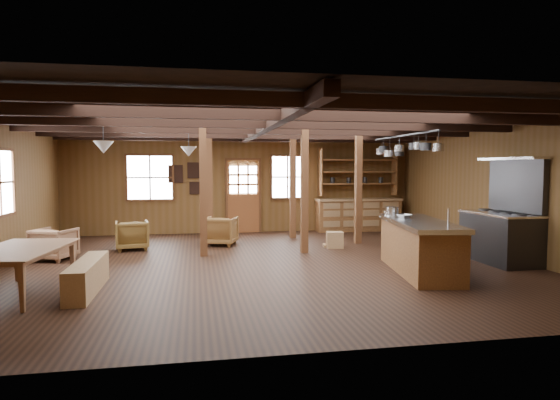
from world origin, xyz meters
The scene contains 20 objects.
room centered at (0.00, 0.00, 1.40)m, with size 10.04×9.04×2.84m.
ceiling_joists centered at (0.00, 0.18, 2.68)m, with size 9.80×8.82×0.18m.
timber_posts centered at (0.52, 2.08, 1.40)m, with size 3.95×2.35×2.80m.
back_door centered at (0.00, 4.45, 0.88)m, with size 1.02×0.08×2.15m.
window_back_left centered at (-2.60, 4.46, 1.60)m, with size 1.32×0.06×1.32m.
window_back_right centered at (1.30, 4.46, 1.60)m, with size 1.02×0.06×1.32m.
notice_boards centered at (-1.50, 4.46, 1.64)m, with size 1.08×0.03×0.90m.
back_counter centered at (3.40, 4.20, 0.60)m, with size 2.55×0.60×2.45m.
pendant_lamps centered at (-2.25, 1.00, 2.25)m, with size 1.86×2.36×0.66m.
pot_rack centered at (2.99, 0.42, 2.28)m, with size 0.41×3.00×0.45m.
kitchen_island centered at (2.56, -1.32, 0.48)m, with size 1.26×2.61×1.20m.
step_stool centered at (1.83, 1.43, 0.19)m, with size 0.43×0.30×0.38m, color olive.
commercial_range centered at (4.65, -0.71, 0.66)m, with size 0.86×1.69×2.08m.
dining_table centered at (-3.90, -1.62, 0.35)m, with size 1.97×1.10×0.69m, color #916242.
bench_aisle centered at (-2.99, -1.62, 0.24)m, with size 0.32×1.73×0.48m, color olive.
armchair_a centered at (-2.80, 2.06, 0.33)m, with size 0.71×0.74×0.67m, color brown.
armchair_b centered at (-0.77, 2.33, 0.35)m, with size 0.74×0.76×0.69m, color brown.
armchair_c centered at (-4.20, 1.09, 0.33)m, with size 0.70×0.72×0.66m, color brown.
counter_pot centered at (2.47, -0.31, 1.02)m, with size 0.27×0.27×0.16m, color silver.
bowl centered at (2.49, -0.84, 0.97)m, with size 0.26×0.26×0.06m, color silver.
Camera 1 is at (-1.37, -8.99, 1.88)m, focal length 30.00 mm.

